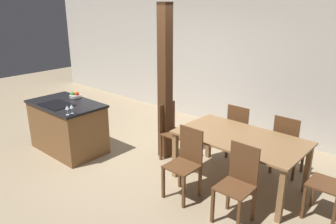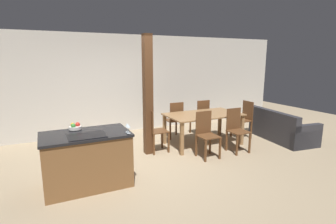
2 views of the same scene
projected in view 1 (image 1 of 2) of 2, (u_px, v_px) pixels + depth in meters
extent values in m
plane|color=#9E896B|center=(134.00, 160.00, 5.53)|extent=(16.00, 16.00, 0.00)
cube|color=beige|center=(219.00, 61.00, 6.87)|extent=(11.20, 0.08, 2.70)
cube|color=brown|center=(68.00, 128.00, 5.80)|extent=(1.32, 0.78, 0.85)
cube|color=black|center=(66.00, 104.00, 5.66)|extent=(1.36, 0.82, 0.04)
cube|color=black|center=(57.00, 105.00, 5.53)|extent=(0.56, 0.40, 0.01)
cylinder|color=silver|center=(75.00, 96.00, 5.91)|extent=(0.20, 0.20, 0.05)
sphere|color=red|center=(77.00, 94.00, 5.88)|extent=(0.08, 0.08, 0.08)
sphere|color=gold|center=(76.00, 93.00, 5.94)|extent=(0.07, 0.07, 0.07)
sphere|color=#3D8E38|center=(72.00, 94.00, 5.90)|extent=(0.07, 0.07, 0.07)
cylinder|color=silver|center=(68.00, 115.00, 5.03)|extent=(0.06, 0.06, 0.00)
cylinder|color=silver|center=(68.00, 112.00, 5.01)|extent=(0.01, 0.01, 0.09)
cone|color=silver|center=(67.00, 107.00, 4.99)|extent=(0.06, 0.06, 0.06)
cylinder|color=silver|center=(72.00, 114.00, 5.08)|extent=(0.06, 0.06, 0.00)
cylinder|color=silver|center=(72.00, 111.00, 5.06)|extent=(0.01, 0.01, 0.09)
cone|color=silver|center=(71.00, 106.00, 5.04)|extent=(0.06, 0.06, 0.06)
cube|color=olive|center=(240.00, 138.00, 4.59)|extent=(1.78, 1.01, 0.03)
cube|color=olive|center=(175.00, 155.00, 4.92)|extent=(0.07, 0.07, 0.72)
cube|color=olive|center=(281.00, 196.00, 3.89)|extent=(0.07, 0.07, 0.72)
cube|color=olive|center=(209.00, 138.00, 5.54)|extent=(0.07, 0.07, 0.72)
cube|color=olive|center=(308.00, 169.00, 4.51)|extent=(0.07, 0.07, 0.72)
cube|color=brown|center=(182.00, 166.00, 4.36)|extent=(0.40, 0.40, 0.02)
cube|color=brown|center=(191.00, 145.00, 4.41)|extent=(0.38, 0.02, 0.48)
cube|color=brown|center=(163.00, 183.00, 4.42)|extent=(0.04, 0.04, 0.46)
cube|color=brown|center=(184.00, 192.00, 4.20)|extent=(0.04, 0.04, 0.46)
cube|color=brown|center=(180.00, 173.00, 4.67)|extent=(0.04, 0.04, 0.46)
cube|color=brown|center=(200.00, 181.00, 4.45)|extent=(0.04, 0.04, 0.46)
cube|color=brown|center=(235.00, 188.00, 3.86)|extent=(0.40, 0.40, 0.02)
cube|color=brown|center=(244.00, 163.00, 3.91)|extent=(0.38, 0.02, 0.48)
cube|color=brown|center=(213.00, 206.00, 3.92)|extent=(0.04, 0.04, 0.46)
cube|color=brown|center=(239.00, 218.00, 3.70)|extent=(0.04, 0.04, 0.46)
cube|color=brown|center=(228.00, 193.00, 4.17)|extent=(0.04, 0.04, 0.46)
cube|color=brown|center=(254.00, 204.00, 3.95)|extent=(0.04, 0.04, 0.46)
cube|color=brown|center=(242.00, 132.00, 5.50)|extent=(0.40, 0.40, 0.02)
cube|color=brown|center=(238.00, 121.00, 5.29)|extent=(0.38, 0.02, 0.48)
cube|color=brown|center=(256.00, 144.00, 5.59)|extent=(0.04, 0.04, 0.46)
cube|color=brown|center=(237.00, 139.00, 5.82)|extent=(0.04, 0.04, 0.46)
cube|color=brown|center=(245.00, 151.00, 5.34)|extent=(0.04, 0.04, 0.46)
cube|color=brown|center=(227.00, 145.00, 5.56)|extent=(0.04, 0.04, 0.46)
cube|color=brown|center=(289.00, 145.00, 5.00)|extent=(0.40, 0.40, 0.02)
cube|color=brown|center=(286.00, 133.00, 4.78)|extent=(0.38, 0.02, 0.48)
cube|color=brown|center=(303.00, 159.00, 5.09)|extent=(0.04, 0.04, 0.46)
cube|color=brown|center=(281.00, 152.00, 5.31)|extent=(0.04, 0.04, 0.46)
cube|color=brown|center=(294.00, 167.00, 4.84)|extent=(0.04, 0.04, 0.46)
cube|color=brown|center=(271.00, 160.00, 5.06)|extent=(0.04, 0.04, 0.46)
cube|color=brown|center=(176.00, 134.00, 5.43)|extent=(0.40, 0.40, 0.02)
cube|color=brown|center=(167.00, 117.00, 5.46)|extent=(0.02, 0.38, 0.48)
cube|color=brown|center=(177.00, 153.00, 5.27)|extent=(0.04, 0.04, 0.46)
cube|color=brown|center=(190.00, 146.00, 5.52)|extent=(0.04, 0.04, 0.46)
cube|color=brown|center=(161.00, 147.00, 5.49)|extent=(0.04, 0.04, 0.46)
cube|color=brown|center=(174.00, 141.00, 5.74)|extent=(0.04, 0.04, 0.46)
cube|color=brown|center=(327.00, 184.00, 3.94)|extent=(0.40, 0.40, 0.02)
cube|color=brown|center=(314.00, 190.00, 4.25)|extent=(0.04, 0.04, 0.46)
cube|color=brown|center=(304.00, 202.00, 4.00)|extent=(0.04, 0.04, 0.46)
cube|color=brown|center=(335.00, 214.00, 3.78)|extent=(0.04, 0.04, 0.46)
cube|color=#4C2D19|center=(165.00, 84.00, 5.31)|extent=(0.18, 0.18, 2.55)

